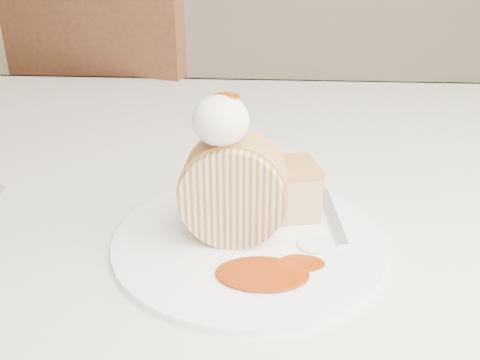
{
  "coord_description": "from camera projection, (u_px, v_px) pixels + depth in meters",
  "views": [
    {
      "loc": [
        0.06,
        -0.49,
        1.06
      ],
      "look_at": [
        0.03,
        0.0,
        0.82
      ],
      "focal_mm": 40.0,
      "sensor_mm": 36.0,
      "label": 1
    }
  ],
  "objects": [
    {
      "name": "plate",
      "position": [
        249.0,
        240.0,
        0.57
      ],
      "size": [
        0.35,
        0.35,
        0.01
      ],
      "primitive_type": "cylinder",
      "rotation": [
        0.0,
        0.0,
        0.25
      ],
      "color": "white",
      "rests_on": "table"
    },
    {
      "name": "caramel_drizzle",
      "position": [
        226.0,
        90.0,
        0.5
      ],
      "size": [
        0.03,
        0.02,
        0.01
      ],
      "primitive_type": "ellipsoid",
      "color": "#832805",
      "rests_on": "whipped_cream"
    },
    {
      "name": "fork",
      "position": [
        332.0,
        216.0,
        0.6
      ],
      "size": [
        0.04,
        0.17,
        0.0
      ],
      "primitive_type": "cube",
      "rotation": [
        0.0,
        0.0,
        0.09
      ],
      "color": "silver",
      "rests_on": "plate"
    },
    {
      "name": "chair_far",
      "position": [
        127.0,
        131.0,
        1.42
      ],
      "size": [
        0.58,
        0.58,
        0.98
      ],
      "rotation": [
        0.0,
        0.0,
        2.84
      ],
      "color": "brown",
      "rests_on": "ground"
    },
    {
      "name": "caramel_pool",
      "position": [
        262.0,
        273.0,
        0.5
      ],
      "size": [
        0.1,
        0.08,
        0.0
      ],
      "primitive_type": null,
      "rotation": [
        0.0,
        0.0,
        0.25
      ],
      "color": "#832805",
      "rests_on": "plate"
    },
    {
      "name": "whipped_cream",
      "position": [
        220.0,
        120.0,
        0.51
      ],
      "size": [
        0.06,
        0.06,
        0.05
      ],
      "primitive_type": "ellipsoid",
      "color": "white",
      "rests_on": "roulade_slice"
    },
    {
      "name": "table",
      "position": [
        227.0,
        217.0,
        0.8
      ],
      "size": [
        1.4,
        0.9,
        0.75
      ],
      "color": "beige",
      "rests_on": "ground"
    },
    {
      "name": "roulade_slice",
      "position": [
        233.0,
        190.0,
        0.55
      ],
      "size": [
        0.11,
        0.06,
        0.11
      ],
      "primitive_type": "cylinder",
      "rotation": [
        1.57,
        0.0,
        -0.02
      ],
      "color": "beige",
      "rests_on": "plate"
    },
    {
      "name": "cake_chunk",
      "position": [
        287.0,
        193.0,
        0.6
      ],
      "size": [
        0.08,
        0.07,
        0.05
      ],
      "primitive_type": "cube",
      "rotation": [
        0.0,
        0.0,
        0.25
      ],
      "color": "tan",
      "rests_on": "plate"
    }
  ]
}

